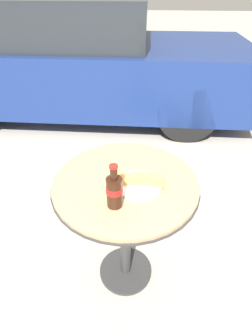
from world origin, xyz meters
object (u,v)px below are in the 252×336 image
at_px(bistro_table, 125,203).
at_px(parked_car, 81,62).
at_px(lunch_plate_near, 139,182).
at_px(cola_bottle_left, 114,190).

height_order(bistro_table, parked_car, parked_car).
bearing_deg(lunch_plate_near, parked_car, 108.31).
height_order(cola_bottle_left, parked_car, parked_car).
distance_m(bistro_table, parked_car, 2.61).
xyz_separation_m(bistro_table, lunch_plate_near, (0.07, -0.03, 0.17)).
height_order(bistro_table, cola_bottle_left, cola_bottle_left).
height_order(cola_bottle_left, lunch_plate_near, cola_bottle_left).
bearing_deg(parked_car, bistro_table, -72.84).
bearing_deg(parked_car, lunch_plate_near, -71.69).
relative_size(bistro_table, cola_bottle_left, 3.66).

